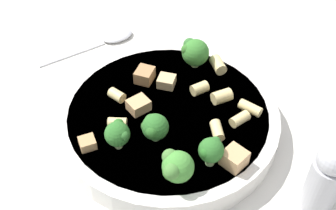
{
  "coord_description": "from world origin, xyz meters",
  "views": [
    {
      "loc": [
        0.37,
        -0.13,
        0.42
      ],
      "look_at": [
        0.0,
        0.0,
        0.04
      ],
      "focal_mm": 45.0,
      "sensor_mm": 36.0,
      "label": 1
    }
  ],
  "objects_px": {
    "rigatoni_4": "(117,95)",
    "chicken_chunk_4": "(87,143)",
    "pasta_bowl": "(168,117)",
    "rigatoni_0": "(250,108)",
    "chicken_chunk_3": "(234,158)",
    "rigatoni_3": "(200,88)",
    "broccoli_floret_2": "(176,167)",
    "rigatoni_6": "(218,65)",
    "rigatoni_7": "(217,130)",
    "rigatoni_1": "(117,123)",
    "pepper_shaker": "(326,178)",
    "rigatoni_2": "(222,96)",
    "spoon": "(106,40)",
    "chicken_chunk_0": "(145,75)",
    "broccoli_floret_4": "(118,134)",
    "chicken_chunk_2": "(166,81)",
    "broccoli_floret_3": "(211,150)",
    "broccoli_floret_0": "(154,127)",
    "rigatoni_5": "(240,119)",
    "broccoli_floret_1": "(194,52)",
    "chicken_chunk_1": "(139,105)"
  },
  "relations": [
    {
      "from": "broccoli_floret_2",
      "to": "chicken_chunk_0",
      "type": "height_order",
      "value": "broccoli_floret_2"
    },
    {
      "from": "rigatoni_1",
      "to": "chicken_chunk_3",
      "type": "xyz_separation_m",
      "value": [
        0.1,
        0.11,
        0.0
      ]
    },
    {
      "from": "broccoli_floret_2",
      "to": "rigatoni_4",
      "type": "bearing_deg",
      "value": -169.16
    },
    {
      "from": "rigatoni_0",
      "to": "rigatoni_4",
      "type": "height_order",
      "value": "same"
    },
    {
      "from": "rigatoni_0",
      "to": "broccoli_floret_3",
      "type": "bearing_deg",
      "value": -54.42
    },
    {
      "from": "broccoli_floret_3",
      "to": "chicken_chunk_0",
      "type": "xyz_separation_m",
      "value": [
        -0.17,
        -0.03,
        -0.01
      ]
    },
    {
      "from": "rigatoni_0",
      "to": "pepper_shaker",
      "type": "height_order",
      "value": "pepper_shaker"
    },
    {
      "from": "rigatoni_1",
      "to": "pepper_shaker",
      "type": "relative_size",
      "value": 0.23
    },
    {
      "from": "rigatoni_7",
      "to": "rigatoni_4",
      "type": "bearing_deg",
      "value": -135.75
    },
    {
      "from": "pasta_bowl",
      "to": "broccoli_floret_3",
      "type": "distance_m",
      "value": 0.11
    },
    {
      "from": "broccoli_floret_0",
      "to": "broccoli_floret_1",
      "type": "bearing_deg",
      "value": 139.31
    },
    {
      "from": "broccoli_floret_4",
      "to": "rigatoni_6",
      "type": "bearing_deg",
      "value": 118.12
    },
    {
      "from": "chicken_chunk_0",
      "to": "chicken_chunk_1",
      "type": "xyz_separation_m",
      "value": [
        0.05,
        -0.03,
        -0.0
      ]
    },
    {
      "from": "rigatoni_2",
      "to": "rigatoni_3",
      "type": "bearing_deg",
      "value": -140.29
    },
    {
      "from": "chicken_chunk_0",
      "to": "rigatoni_1",
      "type": "bearing_deg",
      "value": -38.66
    },
    {
      "from": "rigatoni_3",
      "to": "broccoli_floret_3",
      "type": "bearing_deg",
      "value": -17.19
    },
    {
      "from": "broccoli_floret_1",
      "to": "spoon",
      "type": "height_order",
      "value": "broccoli_floret_1"
    },
    {
      "from": "chicken_chunk_0",
      "to": "chicken_chunk_3",
      "type": "distance_m",
      "value": 0.18
    },
    {
      "from": "rigatoni_1",
      "to": "rigatoni_5",
      "type": "bearing_deg",
      "value": 72.85
    },
    {
      "from": "rigatoni_5",
      "to": "chicken_chunk_0",
      "type": "bearing_deg",
      "value": -143.64
    },
    {
      "from": "rigatoni_3",
      "to": "rigatoni_7",
      "type": "bearing_deg",
      "value": -6.76
    },
    {
      "from": "broccoli_floret_0",
      "to": "rigatoni_5",
      "type": "xyz_separation_m",
      "value": [
        0.01,
        0.11,
        -0.01
      ]
    },
    {
      "from": "rigatoni_3",
      "to": "chicken_chunk_2",
      "type": "relative_size",
      "value": 0.98
    },
    {
      "from": "rigatoni_4",
      "to": "rigatoni_1",
      "type": "bearing_deg",
      "value": -14.09
    },
    {
      "from": "rigatoni_6",
      "to": "rigatoni_7",
      "type": "xyz_separation_m",
      "value": [
        0.11,
        -0.05,
        -0.0
      ]
    },
    {
      "from": "pasta_bowl",
      "to": "rigatoni_6",
      "type": "bearing_deg",
      "value": 119.68
    },
    {
      "from": "broccoli_floret_4",
      "to": "rigatoni_0",
      "type": "height_order",
      "value": "broccoli_floret_4"
    },
    {
      "from": "rigatoni_2",
      "to": "pepper_shaker",
      "type": "xyz_separation_m",
      "value": [
        0.16,
        0.05,
        0.01
      ]
    },
    {
      "from": "rigatoni_3",
      "to": "rigatoni_7",
      "type": "distance_m",
      "value": 0.08
    },
    {
      "from": "pasta_bowl",
      "to": "spoon",
      "type": "distance_m",
      "value": 0.22
    },
    {
      "from": "rigatoni_1",
      "to": "chicken_chunk_2",
      "type": "distance_m",
      "value": 0.1
    },
    {
      "from": "broccoli_floret_2",
      "to": "chicken_chunk_4",
      "type": "xyz_separation_m",
      "value": [
        -0.08,
        -0.08,
        -0.02
      ]
    },
    {
      "from": "pasta_bowl",
      "to": "broccoli_floret_1",
      "type": "relative_size",
      "value": 6.78
    },
    {
      "from": "rigatoni_4",
      "to": "rigatoni_5",
      "type": "xyz_separation_m",
      "value": [
        0.09,
        0.14,
        -0.0
      ]
    },
    {
      "from": "broccoli_floret_4",
      "to": "rigatoni_3",
      "type": "relative_size",
      "value": 1.68
    },
    {
      "from": "chicken_chunk_2",
      "to": "rigatoni_1",
      "type": "bearing_deg",
      "value": -57.64
    },
    {
      "from": "broccoli_floret_1",
      "to": "chicken_chunk_2",
      "type": "xyz_separation_m",
      "value": [
        0.03,
        -0.05,
        -0.02
      ]
    },
    {
      "from": "chicken_chunk_0",
      "to": "pepper_shaker",
      "type": "height_order",
      "value": "pepper_shaker"
    },
    {
      "from": "rigatoni_4",
      "to": "spoon",
      "type": "bearing_deg",
      "value": 172.2
    },
    {
      "from": "chicken_chunk_3",
      "to": "rigatoni_3",
      "type": "bearing_deg",
      "value": 175.52
    },
    {
      "from": "broccoli_floret_2",
      "to": "broccoli_floret_3",
      "type": "distance_m",
      "value": 0.05
    },
    {
      "from": "rigatoni_4",
      "to": "chicken_chunk_4",
      "type": "relative_size",
      "value": 1.12
    },
    {
      "from": "broccoli_floret_4",
      "to": "rigatoni_0",
      "type": "distance_m",
      "value": 0.18
    },
    {
      "from": "rigatoni_7",
      "to": "spoon",
      "type": "xyz_separation_m",
      "value": [
        -0.28,
        -0.08,
        -0.03
      ]
    },
    {
      "from": "rigatoni_3",
      "to": "spoon",
      "type": "xyz_separation_m",
      "value": [
        -0.2,
        -0.09,
        -0.04
      ]
    },
    {
      "from": "pasta_bowl",
      "to": "rigatoni_3",
      "type": "height_order",
      "value": "rigatoni_3"
    },
    {
      "from": "pasta_bowl",
      "to": "rigatoni_0",
      "type": "bearing_deg",
      "value": 69.0
    },
    {
      "from": "pasta_bowl",
      "to": "chicken_chunk_0",
      "type": "height_order",
      "value": "chicken_chunk_0"
    },
    {
      "from": "pasta_bowl",
      "to": "broccoli_floret_1",
      "type": "xyz_separation_m",
      "value": [
        -0.08,
        0.07,
        0.04
      ]
    },
    {
      "from": "pasta_bowl",
      "to": "rigatoni_0",
      "type": "relative_size",
      "value": 9.78
    }
  ]
}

